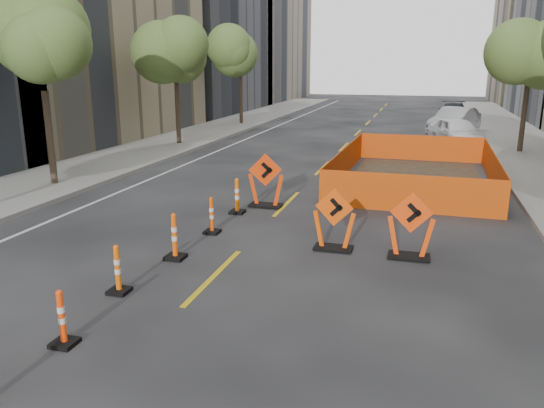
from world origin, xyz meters
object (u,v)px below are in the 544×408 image
(channelizer_7, at_px, (237,196))
(parked_car_far, at_px, (453,112))
(channelizer_6, at_px, (212,215))
(parked_car_mid, at_px, (454,121))
(chevron_sign_right, at_px, (411,225))
(channelizer_3, at_px, (62,318))
(parked_car_near, at_px, (457,133))
(chevron_sign_left, at_px, (266,180))
(channelizer_4, at_px, (118,269))
(channelizer_5, at_px, (174,236))
(chevron_sign_center, at_px, (334,219))

(channelizer_7, xyz_separation_m, parked_car_far, (7.06, 27.64, 0.20))
(channelizer_6, bearing_deg, parked_car_mid, 72.95)
(chevron_sign_right, bearing_deg, channelizer_6, 170.41)
(channelizer_6, bearing_deg, chevron_sign_right, -5.52)
(channelizer_3, distance_m, parked_car_near, 23.49)
(channelizer_7, xyz_separation_m, parked_car_mid, (6.82, 20.29, 0.29))
(channelizer_7, distance_m, parked_car_mid, 21.41)
(channelizer_7, distance_m, chevron_sign_left, 1.13)
(channelizer_4, height_order, chevron_sign_right, chevron_sign_right)
(channelizer_4, xyz_separation_m, parked_car_far, (7.37, 33.44, 0.24))
(channelizer_6, height_order, parked_car_far, parked_car_far)
(channelizer_5, distance_m, channelizer_7, 3.87)
(channelizer_7, relative_size, parked_car_near, 0.23)
(channelizer_4, distance_m, chevron_sign_right, 6.22)
(channelizer_5, height_order, chevron_sign_center, chevron_sign_center)
(channelizer_3, xyz_separation_m, chevron_sign_center, (3.26, 5.42, 0.28))
(parked_car_mid, xyz_separation_m, parked_car_far, (0.24, 7.35, -0.09))
(channelizer_5, xyz_separation_m, channelizer_7, (0.08, 3.87, -0.01))
(channelizer_4, xyz_separation_m, chevron_sign_left, (0.90, 6.72, 0.34))
(channelizer_5, height_order, parked_car_mid, parked_car_mid)
(channelizer_7, relative_size, parked_car_mid, 0.21)
(channelizer_4, relative_size, parked_car_far, 0.19)
(chevron_sign_center, bearing_deg, channelizer_4, -130.15)
(channelizer_6, distance_m, chevron_sign_center, 3.21)
(channelizer_3, xyz_separation_m, chevron_sign_right, (4.97, 5.33, 0.30))
(chevron_sign_center, height_order, parked_car_far, chevron_sign_center)
(channelizer_6, distance_m, channelizer_7, 1.93)
(channelizer_7, xyz_separation_m, chevron_sign_center, (3.18, -2.31, 0.22))
(channelizer_5, bearing_deg, channelizer_3, -89.91)
(channelizer_7, bearing_deg, channelizer_6, -89.92)
(chevron_sign_left, distance_m, parked_car_far, 27.50)
(channelizer_6, height_order, parked_car_mid, parked_car_mid)
(channelizer_4, bearing_deg, parked_car_mid, 74.72)
(chevron_sign_left, distance_m, parked_car_near, 15.12)
(channelizer_7, bearing_deg, parked_car_mid, 71.42)
(chevron_sign_center, xyz_separation_m, parked_car_near, (3.50, 17.07, 0.02))
(channelizer_5, distance_m, parked_car_far, 32.31)
(chevron_sign_left, xyz_separation_m, parked_car_near, (6.09, 13.84, -0.05))
(chevron_sign_left, height_order, parked_car_mid, chevron_sign_left)
(chevron_sign_right, bearing_deg, parked_car_mid, 81.07)
(channelizer_5, bearing_deg, channelizer_6, 87.45)
(channelizer_7, distance_m, parked_car_near, 16.20)
(channelizer_3, distance_m, channelizer_7, 7.73)
(channelizer_3, bearing_deg, parked_car_far, 78.59)
(channelizer_5, distance_m, chevron_sign_left, 4.84)
(channelizer_3, xyz_separation_m, parked_car_near, (6.76, 22.49, 0.31))
(channelizer_5, relative_size, parked_car_far, 0.21)
(channelizer_3, xyz_separation_m, channelizer_4, (-0.23, 1.93, 0.02))
(chevron_sign_left, bearing_deg, channelizer_3, -115.85)
(parked_car_near, bearing_deg, channelizer_4, -126.93)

